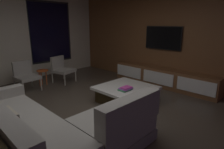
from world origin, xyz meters
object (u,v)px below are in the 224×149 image
Objects in this scene: book_stack_on_coffee_table at (126,89)px; accent_chair_by_curtain at (25,74)px; sectional_couch at (47,129)px; mounted_tv at (163,38)px; accent_chair_near_window at (62,68)px; side_stool at (42,73)px; coffee_table at (126,94)px; media_console at (163,78)px.

accent_chair_by_curtain is (-1.09, 2.58, 0.04)m from book_stack_on_coffee_table.
sectional_couch is 4.01m from mounted_tv.
accent_chair_near_window is at bearing 55.35° from sectional_couch.
accent_chair_by_curtain is 0.70× the size of mounted_tv.
book_stack_on_coffee_table is 2.69m from side_stool.
sectional_couch is 3.06m from side_stool.
sectional_couch is 1.90m from book_stack_on_coffee_table.
coffee_table is 2.45m from accent_chair_near_window.
accent_chair_by_curtain is 0.25× the size of media_console.
accent_chair_by_curtain is (0.80, 2.74, 0.14)m from sectional_couch.
coffee_table is at bearing -174.28° from mounted_tv.
book_stack_on_coffee_table is 2.56m from accent_chair_near_window.
accent_chair_by_curtain is at bearing 179.14° from accent_chair_near_window.
mounted_tv is at bearing 47.60° from media_console.
accent_chair_by_curtain is at bearing -175.17° from side_stool.
sectional_couch is 2.85m from accent_chair_by_curtain.
book_stack_on_coffee_table is at bearing -77.08° from side_stool.
accent_chair_near_window is at bearing -5.60° from side_stool.
sectional_couch is 0.81× the size of media_console.
accent_chair_near_window reaches higher than media_console.
side_stool is (-0.60, 2.62, -0.02)m from book_stack_on_coffee_table.
accent_chair_near_window is at bearing 94.36° from coffee_table.
coffee_table is 2.77m from accent_chair_by_curtain.
accent_chair_near_window is (1.88, 2.72, 0.14)m from sectional_couch.
media_console is (1.77, 0.11, -0.14)m from book_stack_on_coffee_table.
side_stool is 0.15× the size of media_console.
side_stool is 3.45m from media_console.
accent_chair_near_window is (-0.19, 2.43, 0.25)m from coffee_table.
sectional_couch reaches higher than book_stack_on_coffee_table.
coffee_table is 1.60m from media_console.
sectional_couch is 3.21× the size of accent_chair_by_curtain.
media_console reaches higher than book_stack_on_coffee_table.
coffee_table is 1.49× the size of accent_chair_near_window.
coffee_table is 0.30m from book_stack_on_coffee_table.
accent_chair_near_window is at bearing -0.86° from accent_chair_by_curtain.
media_console is at bearing -0.73° from coffee_table.
side_stool is 3.58m from mounted_tv.
accent_chair_by_curtain is 3.78m from media_console.
book_stack_on_coffee_table is 0.62× the size of side_stool.
media_console is at bearing -132.40° from mounted_tv.
mounted_tv is (3.84, 0.47, 1.06)m from sectional_couch.
media_console is at bearing -53.99° from accent_chair_near_window.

